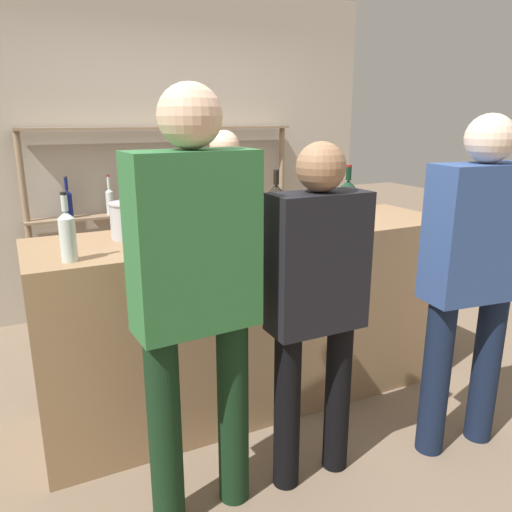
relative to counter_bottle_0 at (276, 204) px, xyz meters
name	(u,v)px	position (x,y,z in m)	size (l,w,h in m)	color
ground_plane	(256,394)	(-0.15, -0.03, -1.20)	(16.00, 16.00, 0.00)	#7A6651
bar_counter	(256,316)	(-0.15, -0.03, -0.67)	(2.50, 0.70, 1.07)	#997551
back_wall	(160,152)	(-0.15, 1.92, 0.20)	(4.10, 0.12, 2.80)	#B2A899
back_shelf	(168,188)	(-0.14, 1.74, -0.11)	(2.36, 0.18, 1.62)	#897056
counter_bottle_0	(276,204)	(0.00, 0.00, 0.00)	(0.09, 0.09, 0.33)	black
counter_bottle_1	(347,201)	(0.41, -0.15, 0.01)	(0.08, 0.08, 0.36)	black
counter_bottle_2	(68,235)	(-1.19, -0.26, -0.01)	(0.07, 0.07, 0.31)	silver
counter_bottle_3	(315,204)	(0.17, -0.16, 0.01)	(0.09, 0.09, 0.36)	#0F1956
counter_bottle_4	(190,210)	(-0.53, 0.02, 0.00)	(0.08, 0.08, 0.35)	brown
counter_bottle_5	(146,220)	(-0.81, -0.11, -0.01)	(0.08, 0.08, 0.32)	#0F1956
ice_bucket	(130,220)	(-0.84, 0.08, -0.04)	(0.21, 0.21, 0.19)	#B2B2B7
cork_jar	(341,211)	(0.45, -0.04, -0.07)	(0.11, 0.11, 0.13)	silver
server_behind_counter	(226,222)	(0.01, 0.80, -0.26)	(0.47, 0.32, 1.61)	black
customer_left	(196,284)	(-0.79, -0.79, -0.14)	(0.50, 0.25, 1.82)	black
customer_center	(317,294)	(-0.23, -0.81, -0.27)	(0.44, 0.21, 1.60)	black
customer_right	(474,266)	(0.59, -0.94, -0.21)	(0.52, 0.28, 1.72)	#121C33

